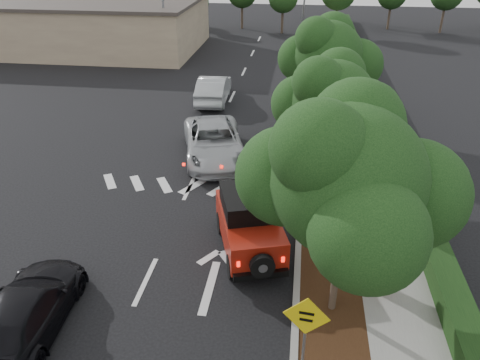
% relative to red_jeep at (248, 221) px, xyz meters
% --- Properties ---
extents(ground, '(120.00, 120.00, 0.00)m').
position_rel_red_jeep_xyz_m(ground, '(-2.91, -2.15, -1.04)').
color(ground, black).
rests_on(ground, ground).
extents(curb, '(0.20, 70.00, 0.15)m').
position_rel_red_jeep_xyz_m(curb, '(1.69, 9.85, -0.96)').
color(curb, '#9E9B93').
rests_on(curb, ground).
extents(planting_strip, '(1.80, 70.00, 0.12)m').
position_rel_red_jeep_xyz_m(planting_strip, '(2.69, 9.85, -0.98)').
color(planting_strip, black).
rests_on(planting_strip, ground).
extents(sidewalk, '(2.00, 70.00, 0.12)m').
position_rel_red_jeep_xyz_m(sidewalk, '(4.59, 9.85, -0.98)').
color(sidewalk, gray).
rests_on(sidewalk, ground).
extents(hedge, '(0.80, 70.00, 0.80)m').
position_rel_red_jeep_xyz_m(hedge, '(5.99, 9.85, -0.64)').
color(hedge, black).
rests_on(hedge, ground).
extents(commercial_building, '(22.00, 12.00, 4.00)m').
position_rel_red_jeep_xyz_m(commercial_building, '(-18.91, 27.85, 0.96)').
color(commercial_building, gray).
rests_on(commercial_building, ground).
extents(transmission_tower, '(7.00, 4.00, 28.00)m').
position_rel_red_jeep_xyz_m(transmission_tower, '(3.09, 45.85, -1.04)').
color(transmission_tower, slate).
rests_on(transmission_tower, ground).
extents(street_tree_near, '(3.80, 3.80, 5.92)m').
position_rel_red_jeep_xyz_m(street_tree_near, '(2.69, -2.65, -1.04)').
color(street_tree_near, black).
rests_on(street_tree_near, ground).
extents(street_tree_mid, '(3.20, 3.20, 5.32)m').
position_rel_red_jeep_xyz_m(street_tree_mid, '(2.69, 4.35, -1.04)').
color(street_tree_mid, black).
rests_on(street_tree_mid, ground).
extents(street_tree_far, '(3.40, 3.40, 5.62)m').
position_rel_red_jeep_xyz_m(street_tree_far, '(2.69, 10.85, -1.04)').
color(street_tree_far, black).
rests_on(street_tree_far, ground).
extents(light_pole_a, '(2.00, 0.22, 9.00)m').
position_rel_red_jeep_xyz_m(light_pole_a, '(-9.41, 23.85, -1.04)').
color(light_pole_a, slate).
rests_on(light_pole_a, ground).
extents(light_pole_b, '(2.00, 0.22, 9.00)m').
position_rel_red_jeep_xyz_m(light_pole_b, '(-10.41, 35.85, -1.04)').
color(light_pole_b, slate).
rests_on(light_pole_b, ground).
extents(red_jeep, '(2.75, 4.16, 2.04)m').
position_rel_red_jeep_xyz_m(red_jeep, '(0.00, 0.00, 0.00)').
color(red_jeep, black).
rests_on(red_jeep, ground).
extents(silver_suv_ahead, '(4.06, 6.20, 1.59)m').
position_rel_red_jeep_xyz_m(silver_suv_ahead, '(-2.41, 6.79, -0.24)').
color(silver_suv_ahead, '#AAAEB2').
rests_on(silver_suv_ahead, ground).
extents(black_suv_oncoming, '(2.24, 4.82, 1.36)m').
position_rel_red_jeep_xyz_m(black_suv_oncoming, '(-5.35, -4.46, -0.35)').
color(black_suv_oncoming, black).
rests_on(black_suv_oncoming, ground).
extents(silver_sedan_oncoming, '(1.92, 4.93, 1.60)m').
position_rel_red_jeep_xyz_m(silver_sedan_oncoming, '(-3.91, 14.80, -0.23)').
color(silver_sedan_oncoming, '#B1B5BA').
rests_on(silver_sedan_oncoming, ground).
extents(parked_suv, '(4.59, 3.21, 1.45)m').
position_rel_red_jeep_xyz_m(parked_suv, '(-13.44, 24.41, -0.31)').
color(parked_suv, '#AEB1B6').
rests_on(parked_suv, ground).
extents(speed_hump_sign, '(1.07, 0.14, 2.28)m').
position_rel_red_jeep_xyz_m(speed_hump_sign, '(1.88, -4.89, 0.54)').
color(speed_hump_sign, slate).
rests_on(speed_hump_sign, ground).
extents(terracotta_planter, '(0.71, 0.71, 1.24)m').
position_rel_red_jeep_xyz_m(terracotta_planter, '(4.14, -1.67, -0.20)').
color(terracotta_planter, brown).
rests_on(terracotta_planter, ground).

